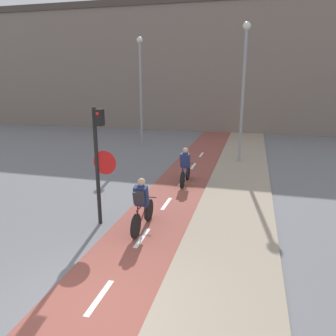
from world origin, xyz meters
name	(u,v)px	position (x,y,z in m)	size (l,w,h in m)	color
ground_plane	(87,316)	(0.00, 0.00, 0.00)	(120.00, 120.00, 0.00)	slate
bike_lane	(87,315)	(0.00, 0.01, 0.01)	(2.08, 60.00, 0.02)	brown
building_row_background	(223,67)	(0.00, 23.56, 4.93)	(60.00, 5.20, 9.85)	slate
traffic_light_pole	(99,154)	(-1.39, 3.58, 2.05)	(0.67, 0.25, 3.33)	black
street_lamp_far	(141,81)	(-4.01, 14.69, 3.92)	(0.36, 0.36, 6.37)	gray
street_lamp_sidewalk	(244,79)	(2.06, 11.96, 4.01)	(0.36, 0.36, 6.52)	gray
cyclist_near	(142,206)	(-0.17, 3.52, 0.71)	(0.46, 1.78, 1.48)	black
cyclist_far	(185,168)	(0.16, 7.80, 0.66)	(0.46, 1.71, 1.47)	black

